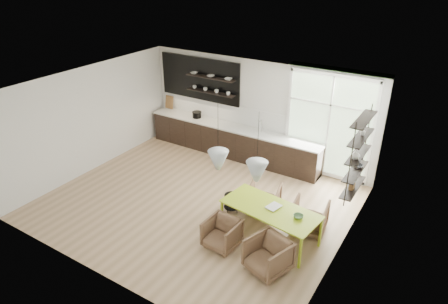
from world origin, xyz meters
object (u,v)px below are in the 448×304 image
at_px(dining_table, 270,210).
at_px(wire_stool, 231,201).
at_px(armchair_back_right, 309,216).
at_px(armchair_front_left, 222,233).
at_px(armchair_front_right, 268,256).
at_px(armchair_back_left, 264,198).

relative_size(dining_table, wire_stool, 4.73).
distance_m(dining_table, armchair_back_right, 1.01).
xyz_separation_m(armchair_back_right, armchair_front_left, (-1.33, -1.49, -0.03)).
xyz_separation_m(dining_table, wire_stool, (-1.19, 0.40, -0.40)).
bearing_deg(armchair_front_right, armchair_front_left, -168.57).
bearing_deg(dining_table, armchair_front_left, -125.14).
relative_size(armchair_back_left, armchair_back_right, 0.98).
distance_m(dining_table, armchair_front_right, 1.06).
xyz_separation_m(armchair_back_left, armchair_front_right, (0.97, -1.75, 0.01)).
bearing_deg(armchair_front_right, armchair_back_right, 101.18).
relative_size(armchair_front_right, wire_stool, 1.66).
distance_m(armchair_front_right, wire_stool, 2.07).
bearing_deg(armchair_front_left, dining_table, 49.83).
xyz_separation_m(dining_table, armchair_back_left, (-0.56, 0.85, -0.36)).
bearing_deg(armchair_back_left, wire_stool, 21.90).
xyz_separation_m(dining_table, armchair_back_right, (0.62, 0.72, -0.35)).
bearing_deg(armchair_back_right, dining_table, 41.64).
relative_size(armchair_back_left, armchair_front_right, 0.98).
height_order(dining_table, armchair_front_right, dining_table).
relative_size(armchair_front_left, armchair_front_right, 0.91).
relative_size(armchair_back_right, armchair_front_left, 1.11).
bearing_deg(armchair_front_right, armchair_back_left, 137.37).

